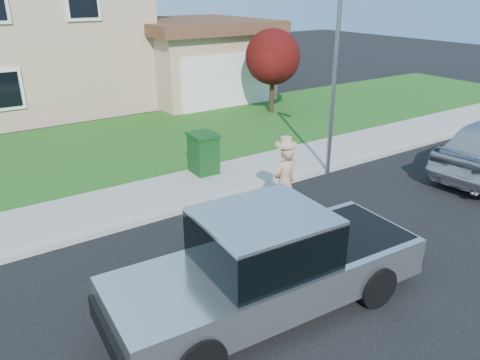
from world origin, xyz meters
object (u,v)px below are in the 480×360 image
Objects in this scene: pickup_truck at (268,265)px; trash_bin at (203,153)px; street_lamp at (336,77)px; woman at (285,182)px; ornamental_tree at (273,59)px.

pickup_truck is 6.08m from trash_bin.
pickup_truck is 6.72m from street_lamp.
woman is 3.34m from trash_bin.
street_lamp reaches higher than woman.
ornamental_tree reaches higher than trash_bin.
pickup_truck is 1.13× the size of street_lamp.
woman is at bearing -85.29° from trash_bin.
street_lamp is (-2.91, -6.47, 0.52)m from ornamental_tree.
woman is 0.59× the size of ornamental_tree.
trash_bin is (-0.21, 3.33, -0.22)m from woman.
trash_bin is (-5.99, -4.61, -1.56)m from ornamental_tree.
ornamental_tree is (5.78, 7.94, 1.34)m from woman.
pickup_truck is 13.17m from ornamental_tree.
woman is at bearing -126.07° from ornamental_tree.
ornamental_tree reaches higher than woman.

